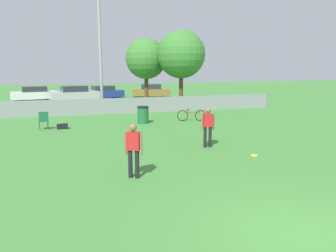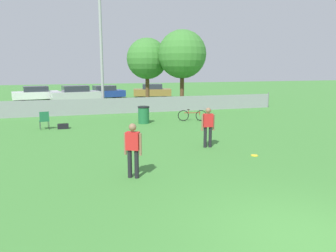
{
  "view_description": "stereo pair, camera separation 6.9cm",
  "coord_description": "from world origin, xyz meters",
  "px_view_note": "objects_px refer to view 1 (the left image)",
  "views": [
    {
      "loc": [
        -4.27,
        -4.79,
        3.25
      ],
      "look_at": [
        -0.63,
        6.76,
        1.05
      ],
      "focal_mm": 35.0,
      "sensor_mm": 36.0,
      "label": 1
    },
    {
      "loc": [
        -4.21,
        -4.81,
        3.25
      ],
      "look_at": [
        -0.63,
        6.76,
        1.05
      ],
      "focal_mm": 35.0,
      "sensor_mm": 36.0,
      "label": 2
    }
  ],
  "objects_px": {
    "tree_far_right": "(181,54)",
    "player_thrower_red": "(133,147)",
    "bicycle_sideline": "(192,115)",
    "parked_car_white": "(34,94)",
    "gear_bag_sideline": "(62,126)",
    "folding_chair_sideline": "(43,119)",
    "light_pole": "(100,33)",
    "parked_car_silver": "(74,94)",
    "parked_car_blue": "(103,92)",
    "parked_car_tan": "(151,91)",
    "tree_near_pole": "(146,59)",
    "trash_bin": "(143,115)",
    "frisbee_disc": "(254,155)",
    "player_defender_red": "(208,125)"
  },
  "relations": [
    {
      "from": "bicycle_sideline",
      "to": "folding_chair_sideline",
      "type": "bearing_deg",
      "value": -163.17
    },
    {
      "from": "tree_far_right",
      "to": "parked_car_white",
      "type": "relative_size",
      "value": 1.34
    },
    {
      "from": "player_thrower_red",
      "to": "parked_car_tan",
      "type": "relative_size",
      "value": 0.39
    },
    {
      "from": "parked_car_silver",
      "to": "parked_car_white",
      "type": "bearing_deg",
      "value": 145.32
    },
    {
      "from": "folding_chair_sideline",
      "to": "parked_car_silver",
      "type": "distance_m",
      "value": 14.59
    },
    {
      "from": "player_thrower_red",
      "to": "trash_bin",
      "type": "xyz_separation_m",
      "value": [
        2.44,
        9.19,
        -0.44
      ]
    },
    {
      "from": "tree_far_right",
      "to": "trash_bin",
      "type": "bearing_deg",
      "value": -126.78
    },
    {
      "from": "light_pole",
      "to": "tree_near_pole",
      "type": "height_order",
      "value": "light_pole"
    },
    {
      "from": "parked_car_blue",
      "to": "parked_car_tan",
      "type": "height_order",
      "value": "parked_car_tan"
    },
    {
      "from": "folding_chair_sideline",
      "to": "tree_near_pole",
      "type": "bearing_deg",
      "value": -142.05
    },
    {
      "from": "player_thrower_red",
      "to": "parked_car_white",
      "type": "relative_size",
      "value": 0.36
    },
    {
      "from": "light_pole",
      "to": "parked_car_silver",
      "type": "xyz_separation_m",
      "value": [
        -1.66,
        8.73,
        -4.81
      ]
    },
    {
      "from": "bicycle_sideline",
      "to": "parked_car_white",
      "type": "height_order",
      "value": "parked_car_white"
    },
    {
      "from": "folding_chair_sideline",
      "to": "parked_car_silver",
      "type": "relative_size",
      "value": 0.2
    },
    {
      "from": "player_defender_red",
      "to": "folding_chair_sideline",
      "type": "distance_m",
      "value": 8.98
    },
    {
      "from": "light_pole",
      "to": "gear_bag_sideline",
      "type": "height_order",
      "value": "light_pole"
    },
    {
      "from": "folding_chair_sideline",
      "to": "parked_car_silver",
      "type": "height_order",
      "value": "parked_car_silver"
    },
    {
      "from": "player_thrower_red",
      "to": "gear_bag_sideline",
      "type": "bearing_deg",
      "value": 133.0
    },
    {
      "from": "tree_far_right",
      "to": "gear_bag_sideline",
      "type": "height_order",
      "value": "tree_far_right"
    },
    {
      "from": "tree_far_right",
      "to": "parked_car_silver",
      "type": "distance_m",
      "value": 11.84
    },
    {
      "from": "parked_car_white",
      "to": "folding_chair_sideline",
      "type": "bearing_deg",
      "value": -93.89
    },
    {
      "from": "player_defender_red",
      "to": "gear_bag_sideline",
      "type": "relative_size",
      "value": 2.89
    },
    {
      "from": "tree_near_pole",
      "to": "bicycle_sideline",
      "type": "bearing_deg",
      "value": -84.13
    },
    {
      "from": "frisbee_disc",
      "to": "parked_car_silver",
      "type": "distance_m",
      "value": 22.98
    },
    {
      "from": "parked_car_silver",
      "to": "parked_car_blue",
      "type": "relative_size",
      "value": 1.11
    },
    {
      "from": "frisbee_disc",
      "to": "parked_car_blue",
      "type": "distance_m",
      "value": 23.98
    },
    {
      "from": "player_defender_red",
      "to": "parked_car_silver",
      "type": "relative_size",
      "value": 0.35
    },
    {
      "from": "bicycle_sideline",
      "to": "frisbee_disc",
      "type": "bearing_deg",
      "value": -79.78
    },
    {
      "from": "bicycle_sideline",
      "to": "parked_car_silver",
      "type": "xyz_separation_m",
      "value": [
        -6.4,
        14.18,
        0.36
      ]
    },
    {
      "from": "player_thrower_red",
      "to": "parked_car_silver",
      "type": "height_order",
      "value": "player_thrower_red"
    },
    {
      "from": "tree_far_right",
      "to": "frisbee_disc",
      "type": "relative_size",
      "value": 23.08
    },
    {
      "from": "tree_far_right",
      "to": "player_thrower_red",
      "type": "xyz_separation_m",
      "value": [
        -6.92,
        -15.19,
        -3.24
      ]
    },
    {
      "from": "tree_far_right",
      "to": "parked_car_blue",
      "type": "relative_size",
      "value": 1.43
    },
    {
      "from": "player_defender_red",
      "to": "parked_car_silver",
      "type": "bearing_deg",
      "value": 110.7
    },
    {
      "from": "player_defender_red",
      "to": "parked_car_tan",
      "type": "relative_size",
      "value": 0.39
    },
    {
      "from": "player_defender_red",
      "to": "parked_car_white",
      "type": "height_order",
      "value": "player_defender_red"
    },
    {
      "from": "parked_car_white",
      "to": "parked_car_tan",
      "type": "xyz_separation_m",
      "value": [
        11.62,
        -0.18,
        0.02
      ]
    },
    {
      "from": "tree_near_pole",
      "to": "parked_car_silver",
      "type": "height_order",
      "value": "tree_near_pole"
    },
    {
      "from": "player_defender_red",
      "to": "frisbee_disc",
      "type": "xyz_separation_m",
      "value": [
        1.13,
        -1.71,
        -0.93
      ]
    },
    {
      "from": "tree_near_pole",
      "to": "tree_far_right",
      "type": "xyz_separation_m",
      "value": [
        2.31,
        -1.99,
        0.31
      ]
    },
    {
      "from": "parked_car_silver",
      "to": "player_thrower_red",
      "type": "bearing_deg",
      "value": -97.42
    },
    {
      "from": "light_pole",
      "to": "parked_car_silver",
      "type": "relative_size",
      "value": 2.0
    },
    {
      "from": "gear_bag_sideline",
      "to": "folding_chair_sideline",
      "type": "bearing_deg",
      "value": 176.68
    },
    {
      "from": "light_pole",
      "to": "tree_far_right",
      "type": "xyz_separation_m",
      "value": [
        6.22,
        0.61,
        -1.33
      ]
    },
    {
      "from": "light_pole",
      "to": "player_thrower_red",
      "type": "height_order",
      "value": "light_pole"
    },
    {
      "from": "frisbee_disc",
      "to": "parked_car_tan",
      "type": "relative_size",
      "value": 0.06
    },
    {
      "from": "tree_near_pole",
      "to": "light_pole",
      "type": "bearing_deg",
      "value": -146.46
    },
    {
      "from": "parked_car_tan",
      "to": "bicycle_sideline",
      "type": "bearing_deg",
      "value": -83.75
    },
    {
      "from": "tree_near_pole",
      "to": "gear_bag_sideline",
      "type": "height_order",
      "value": "tree_near_pole"
    },
    {
      "from": "player_thrower_red",
      "to": "folding_chair_sideline",
      "type": "distance_m",
      "value": 9.35
    }
  ]
}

